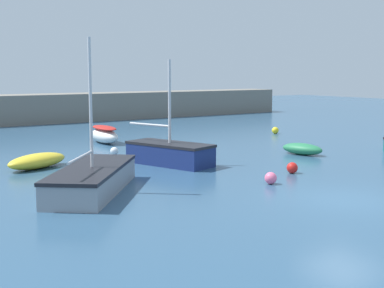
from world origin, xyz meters
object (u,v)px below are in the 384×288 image
object	(u,v)px
sailboat_tall_mast	(92,179)
mooring_buoy_red	(292,168)
sailboat_short_mast	(170,153)
open_tender_yellow	(37,161)
mooring_buoy_pink	(271,178)
rowboat_with_red_cover	(104,134)
mooring_buoy_white	(114,151)
mooring_buoy_yellow	(275,130)
dinghy_near_pier	(302,149)

from	to	relation	value
sailboat_tall_mast	mooring_buoy_red	world-z (taller)	sailboat_tall_mast
sailboat_short_mast	mooring_buoy_red	world-z (taller)	sailboat_short_mast
open_tender_yellow	mooring_buoy_pink	world-z (taller)	open_tender_yellow
sailboat_short_mast	sailboat_tall_mast	bearing A→B (deg)	-75.48
rowboat_with_red_cover	sailboat_tall_mast	bearing A→B (deg)	-22.50
sailboat_short_mast	mooring_buoy_white	size ratio (longest dim) A/B	11.48
rowboat_with_red_cover	mooring_buoy_yellow	size ratio (longest dim) A/B	6.93
open_tender_yellow	mooring_buoy_white	distance (m)	4.71
open_tender_yellow	mooring_buoy_yellow	bearing A→B (deg)	-12.26
rowboat_with_red_cover	mooring_buoy_pink	bearing A→B (deg)	4.79
rowboat_with_red_cover	sailboat_tall_mast	xyz separation A→B (m)	(-6.05, -11.92, -0.05)
mooring_buoy_red	mooring_buoy_white	world-z (taller)	mooring_buoy_red
sailboat_short_mast	dinghy_near_pier	xyz separation A→B (m)	(7.22, -1.32, -0.24)
open_tender_yellow	dinghy_near_pier	bearing A→B (deg)	-41.47
sailboat_short_mast	mooring_buoy_yellow	distance (m)	14.10
mooring_buoy_white	open_tender_yellow	bearing A→B (deg)	-161.87
sailboat_tall_mast	mooring_buoy_pink	bearing A→B (deg)	-72.88
open_tender_yellow	sailboat_tall_mast	xyz separation A→B (m)	(0.05, -5.82, 0.15)
mooring_buoy_pink	rowboat_with_red_cover	bearing A→B (deg)	90.40
rowboat_with_red_cover	sailboat_short_mast	xyz separation A→B (m)	(-0.76, -8.61, 0.01)
mooring_buoy_yellow	mooring_buoy_white	world-z (taller)	mooring_buoy_yellow
rowboat_with_red_cover	mooring_buoy_pink	xyz separation A→B (m)	(0.10, -14.46, -0.29)
mooring_buoy_pink	sailboat_tall_mast	bearing A→B (deg)	157.56
mooring_buoy_yellow	mooring_buoy_pink	distance (m)	16.93
open_tender_yellow	rowboat_with_red_cover	xyz separation A→B (m)	(6.10, 6.10, 0.20)
sailboat_tall_mast	dinghy_near_pier	bearing A→B (deg)	-41.41
sailboat_short_mast	dinghy_near_pier	world-z (taller)	sailboat_short_mast
dinghy_near_pier	mooring_buoy_red	xyz separation A→B (m)	(-4.11, -3.41, -0.06)
mooring_buoy_white	mooring_buoy_yellow	bearing A→B (deg)	10.17
sailboat_short_mast	sailboat_tall_mast	world-z (taller)	sailboat_tall_mast
sailboat_tall_mast	mooring_buoy_yellow	xyz separation A→B (m)	(17.84, 9.70, -0.24)
mooring_buoy_pink	mooring_buoy_yellow	bearing A→B (deg)	46.29
mooring_buoy_pink	mooring_buoy_red	bearing A→B (deg)	26.45
open_tender_yellow	rowboat_with_red_cover	world-z (taller)	rowboat_with_red_cover
sailboat_tall_mast	mooring_buoy_yellow	bearing A→B (deg)	-21.92
sailboat_tall_mast	mooring_buoy_red	distance (m)	8.51
dinghy_near_pier	mooring_buoy_white	bearing A→B (deg)	-136.47
rowboat_with_red_cover	dinghy_near_pier	world-z (taller)	rowboat_with_red_cover
mooring_buoy_yellow	mooring_buoy_pink	bearing A→B (deg)	-133.71
rowboat_with_red_cover	sailboat_tall_mast	world-z (taller)	sailboat_tall_mast
mooring_buoy_red	mooring_buoy_pink	xyz separation A→B (m)	(-2.25, -1.12, -0.00)
mooring_buoy_pink	dinghy_near_pier	bearing A→B (deg)	35.45
open_tender_yellow	sailboat_short_mast	distance (m)	5.90
dinghy_near_pier	mooring_buoy_yellow	size ratio (longest dim) A/B	5.11
sailboat_short_mast	mooring_buoy_white	world-z (taller)	sailboat_short_mast
sailboat_tall_mast	dinghy_near_pier	distance (m)	12.66
rowboat_with_red_cover	mooring_buoy_white	world-z (taller)	rowboat_with_red_cover
sailboat_tall_mast	mooring_buoy_pink	world-z (taller)	sailboat_tall_mast
rowboat_with_red_cover	mooring_buoy_yellow	xyz separation A→B (m)	(11.80, -2.22, -0.29)
sailboat_short_mast	rowboat_with_red_cover	bearing A→B (deg)	157.43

